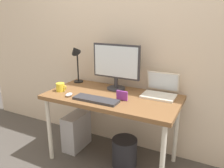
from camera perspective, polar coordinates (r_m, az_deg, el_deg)
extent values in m
plane|color=#4C4742|center=(2.61, 0.00, -18.52)|extent=(6.00, 6.00, 0.00)
cube|color=beige|center=(2.48, 4.20, 12.06)|extent=(4.40, 0.04, 2.60)
cube|color=brown|center=(2.26, 0.00, -3.39)|extent=(1.33, 0.67, 0.04)
cylinder|color=silver|center=(2.53, -15.56, -10.99)|extent=(0.04, 0.04, 0.71)
cylinder|color=silver|center=(2.02, 12.60, -18.61)|extent=(0.04, 0.04, 0.71)
cylinder|color=silver|center=(2.91, -8.32, -6.61)|extent=(0.04, 0.04, 0.71)
cylinder|color=silver|center=(2.48, 15.88, -11.57)|extent=(0.04, 0.04, 0.71)
cylinder|color=#333338|center=(2.44, 1.04, -1.07)|extent=(0.20, 0.20, 0.01)
cylinder|color=#333338|center=(2.43, 1.05, 0.32)|extent=(0.04, 0.04, 0.11)
cube|color=#333338|center=(2.37, 1.08, 5.75)|extent=(0.53, 0.03, 0.36)
cube|color=white|center=(2.35, 0.90, 5.68)|extent=(0.49, 0.01, 0.32)
cube|color=silver|center=(2.25, 11.68, -3.01)|extent=(0.32, 0.22, 0.02)
cube|color=silver|center=(2.35, 12.75, 0.61)|extent=(0.32, 0.07, 0.21)
cube|color=white|center=(2.34, 12.71, 0.61)|extent=(0.30, 0.05, 0.18)
cylinder|color=black|center=(2.72, -8.47, 0.66)|extent=(0.11, 0.11, 0.01)
cylinder|color=black|center=(2.67, -8.64, 4.34)|extent=(0.02, 0.02, 0.34)
cone|color=black|center=(2.60, -9.35, 8.49)|extent=(0.11, 0.14, 0.13)
cube|color=#333338|center=(2.12, -4.10, -3.94)|extent=(0.44, 0.14, 0.02)
ellipsoid|color=silver|center=(2.27, -10.84, -2.64)|extent=(0.06, 0.09, 0.03)
cylinder|color=yellow|center=(2.43, -12.93, -0.77)|extent=(0.09, 0.09, 0.09)
torus|color=yellow|center=(2.39, -11.88, -0.87)|extent=(0.05, 0.01, 0.05)
cube|color=purple|center=(2.11, 2.54, -2.93)|extent=(0.11, 0.02, 0.09)
cube|color=#B2B2B7|center=(2.74, -8.96, -11.62)|extent=(0.18, 0.36, 0.42)
cylinder|color=#232328|center=(2.45, 3.16, -16.81)|extent=(0.26, 0.26, 0.30)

